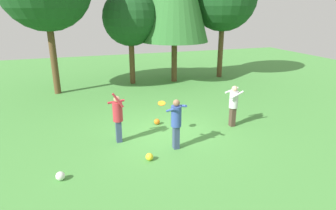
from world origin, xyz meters
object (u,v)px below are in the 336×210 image
ball_orange (157,122)px  frisbee (162,103)px  tree_center (130,18)px  person_bystander (176,120)px  ball_white (60,176)px  person_thrower (118,115)px  ball_yellow (149,157)px  person_catcher (233,103)px

ball_orange → frisbee: bearing=-96.8°
frisbee → tree_center: size_ratio=0.06×
person_bystander → frisbee: person_bystander is taller
ball_white → tree_center: size_ratio=0.04×
person_thrower → person_bystander: size_ratio=1.08×
ball_orange → tree_center: bearing=86.0°
person_bystander → ball_white: person_bystander is taller
person_bystander → ball_yellow: (-1.06, -0.51, -0.90)m
person_bystander → ball_yellow: size_ratio=7.17×
ball_orange → person_catcher: bearing=-21.4°
ball_yellow → ball_orange: (1.05, 2.72, -0.00)m
person_catcher → frisbee: (-2.93, 0.03, 0.27)m
frisbee → tree_center: 8.52m
person_bystander → frisbee: (-0.14, 1.13, 0.23)m
person_catcher → ball_orange: (-2.80, 1.10, -0.86)m
person_bystander → ball_orange: person_bystander is taller
person_catcher → person_bystander: bearing=22.1°
frisbee → ball_white: (-3.51, -1.91, -1.13)m
ball_white → ball_orange: bearing=39.4°
person_thrower → person_catcher: size_ratio=1.12×
person_catcher → ball_yellow: bearing=23.3°
ball_white → tree_center: tree_center is taller
person_bystander → tree_center: size_ratio=0.31×
ball_yellow → ball_orange: bearing=68.9°
person_catcher → tree_center: bearing=-73.5°
person_thrower → ball_white: 2.84m
frisbee → person_catcher: bearing=-0.5°
person_thrower → ball_orange: size_ratio=7.76×
ball_yellow → person_bystander: bearing=25.8°
person_bystander → frisbee: bearing=-0.0°
person_bystander → ball_white: 3.84m
ball_white → person_catcher: bearing=16.3°
ball_yellow → ball_orange: same height
frisbee → ball_white: frisbee is taller
person_catcher → tree_center: size_ratio=0.30×
person_bystander → ball_orange: 2.38m
tree_center → frisbee: bearing=-94.4°
frisbee → person_thrower: bearing=-179.4°
ball_white → person_bystander: bearing=12.1°
person_catcher → ball_white: bearing=16.8°
person_thrower → tree_center: (2.20, 8.08, 2.92)m
person_thrower → ball_yellow: (0.66, -1.63, -0.88)m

